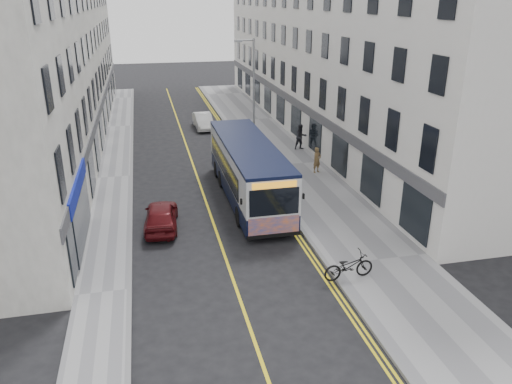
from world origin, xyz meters
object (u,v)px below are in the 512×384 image
bicycle (349,266)px  pedestrian_far (301,137)px  city_bus (248,169)px  car_white (203,121)px  pedestrian_near (317,160)px  streetlamp (253,95)px  car_maroon (161,216)px

bicycle → pedestrian_far: bearing=-16.3°
city_bus → car_white: bearing=91.5°
pedestrian_near → pedestrian_far: size_ratio=0.87×
streetlamp → car_white: (-2.26, 9.28, -3.74)m
bicycle → pedestrian_far: (3.57, 17.48, 0.38)m
pedestrian_near → streetlamp: bearing=106.7°
bicycle → car_maroon: bearing=41.8°
pedestrian_far → car_maroon: pedestrian_far is taller
car_white → streetlamp: bearing=-78.3°
pedestrian_near → car_white: pedestrian_near is taller
pedestrian_far → car_maroon: size_ratio=0.48×
pedestrian_near → car_maroon: 11.53m
city_bus → car_white: (-0.44, 16.39, -1.11)m
pedestrian_near → pedestrian_far: pedestrian_far is taller
city_bus → car_white: city_bus is taller
streetlamp → pedestrian_near: (3.25, -3.97, -3.46)m
car_maroon → city_bus: bearing=-145.6°
streetlamp → car_maroon: bearing=-124.2°
car_white → car_maroon: size_ratio=1.03×
city_bus → pedestrian_far: 9.99m
pedestrian_near → pedestrian_far: bearing=61.2°
pedestrian_near → pedestrian_far: 5.13m
city_bus → car_maroon: (-4.86, -2.72, -1.10)m
bicycle → streetlamp: bearing=-4.0°
streetlamp → city_bus: bearing=-104.3°
city_bus → car_maroon: size_ratio=2.89×
streetlamp → car_white: streetlamp is taller
streetlamp → car_maroon: 12.45m
bicycle → car_white: size_ratio=0.53×
streetlamp → car_white: size_ratio=2.04×
bicycle → car_white: (-2.49, 25.64, -0.02)m
streetlamp → city_bus: size_ratio=0.72×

